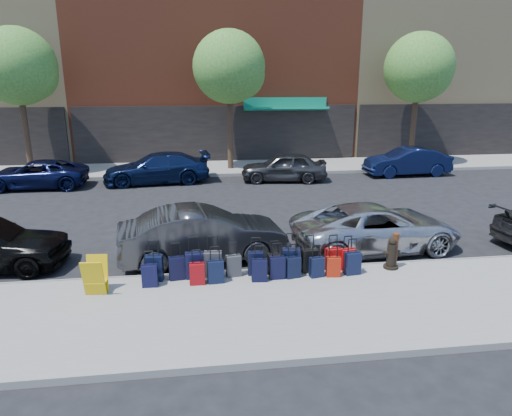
{
  "coord_description": "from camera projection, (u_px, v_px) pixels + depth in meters",
  "views": [
    {
      "loc": [
        -1.36,
        -15.42,
        4.99
      ],
      "look_at": [
        0.47,
        -1.5,
        0.96
      ],
      "focal_mm": 32.0,
      "sensor_mm": 36.0,
      "label": 1
    }
  ],
  "objects": [
    {
      "name": "ground",
      "position": [
        237.0,
        223.0,
        16.24
      ],
      "size": [
        120.0,
        120.0,
        0.0
      ],
      "primitive_type": "plane",
      "color": "black",
      "rests_on": "ground"
    },
    {
      "name": "suitcase_front_0",
      "position": [
        154.0,
        268.0,
        11.22
      ],
      "size": [
        0.45,
        0.28,
        1.04
      ],
      "rotation": [
        0.0,
        0.0,
        -0.11
      ],
      "color": "black",
      "rests_on": "sidewalk_near"
    },
    {
      "name": "bollard",
      "position": [
        395.0,
        250.0,
        11.9
      ],
      "size": [
        0.18,
        0.18,
        0.96
      ],
      "color": "#38190C",
      "rests_on": "sidewalk_near"
    },
    {
      "name": "building_right",
      "position": [
        434.0,
        20.0,
        32.91
      ],
      "size": [
        15.0,
        12.12,
        18.0
      ],
      "color": "tan",
      "rests_on": "ground"
    },
    {
      "name": "suitcase_front_5",
      "position": [
        256.0,
        263.0,
        11.56
      ],
      "size": [
        0.42,
        0.26,
        0.98
      ],
      "rotation": [
        0.0,
        0.0,
        -0.09
      ],
      "color": "black",
      "rests_on": "sidewalk_near"
    },
    {
      "name": "suitcase_front_10",
      "position": [
        348.0,
        259.0,
        11.87
      ],
      "size": [
        0.4,
        0.25,
        0.91
      ],
      "rotation": [
        0.0,
        0.0,
        0.12
      ],
      "color": "#B30B0C",
      "rests_on": "sidewalk_near"
    },
    {
      "name": "car_far_3",
      "position": [
        407.0,
        162.0,
        23.94
      ],
      "size": [
        4.48,
        1.7,
        1.46
      ],
      "primitive_type": "imported",
      "rotation": [
        0.0,
        0.0,
        -1.54
      ],
      "color": "#0D173C",
      "rests_on": "ground"
    },
    {
      "name": "tree_right",
      "position": [
        421.0,
        69.0,
        25.2
      ],
      "size": [
        3.8,
        3.8,
        7.27
      ],
      "color": "black",
      "rests_on": "sidewalk_far"
    },
    {
      "name": "tree_center",
      "position": [
        232.0,
        69.0,
        23.88
      ],
      "size": [
        3.8,
        3.8,
        7.27
      ],
      "color": "black",
      "rests_on": "sidewalk_far"
    },
    {
      "name": "suitcase_back_2",
      "position": [
        197.0,
        274.0,
        11.03
      ],
      "size": [
        0.37,
        0.22,
        0.87
      ],
      "rotation": [
        0.0,
        0.0,
        0.02
      ],
      "color": "maroon",
      "rests_on": "sidewalk_near"
    },
    {
      "name": "suitcase_back_5",
      "position": [
        259.0,
        270.0,
        11.21
      ],
      "size": [
        0.4,
        0.25,
        0.9
      ],
      "rotation": [
        0.0,
        0.0,
        -0.09
      ],
      "color": "black",
      "rests_on": "sidewalk_near"
    },
    {
      "name": "suitcase_front_2",
      "position": [
        195.0,
        265.0,
        11.36
      ],
      "size": [
        0.45,
        0.26,
        1.06
      ],
      "rotation": [
        0.0,
        0.0,
        0.03
      ],
      "color": "black",
      "rests_on": "sidewalk_near"
    },
    {
      "name": "car_near_2",
      "position": [
        376.0,
        227.0,
        13.57
      ],
      "size": [
        5.19,
        2.79,
        1.39
      ],
      "primitive_type": "imported",
      "rotation": [
        0.0,
        0.0,
        1.67
      ],
      "color": "#B4B6BC",
      "rests_on": "ground"
    },
    {
      "name": "sidewalk_far",
      "position": [
        221.0,
        168.0,
        25.75
      ],
      "size": [
        60.0,
        4.0,
        0.15
      ],
      "primitive_type": "cube",
      "color": "gray",
      "rests_on": "ground"
    },
    {
      "name": "suitcase_back_0",
      "position": [
        150.0,
        275.0,
        10.91
      ],
      "size": [
        0.38,
        0.22,
        0.89
      ],
      "rotation": [
        0.0,
        0.0,
        -0.02
      ],
      "color": "black",
      "rests_on": "sidewalk_near"
    },
    {
      "name": "car_far_0",
      "position": [
        35.0,
        174.0,
        21.21
      ],
      "size": [
        4.65,
        2.16,
        1.29
      ],
      "primitive_type": "imported",
      "rotation": [
        0.0,
        0.0,
        -1.57
      ],
      "color": "#0B1033",
      "rests_on": "ground"
    },
    {
      "name": "suitcase_front_7",
      "position": [
        291.0,
        261.0,
        11.62
      ],
      "size": [
        0.47,
        0.31,
        1.07
      ],
      "rotation": [
        0.0,
        0.0,
        -0.15
      ],
      "color": "black",
      "rests_on": "sidewalk_near"
    },
    {
      "name": "curb_near",
      "position": [
        253.0,
        272.0,
        11.95
      ],
      "size": [
        60.0,
        0.08,
        0.15
      ],
      "primitive_type": "cube",
      "color": "gray",
      "rests_on": "ground"
    },
    {
      "name": "car_far_1",
      "position": [
        157.0,
        168.0,
        22.2
      ],
      "size": [
        5.26,
        2.56,
        1.48
      ],
      "primitive_type": "imported",
      "rotation": [
        0.0,
        0.0,
        -1.47
      ],
      "color": "#0D193B",
      "rests_on": "ground"
    },
    {
      "name": "suitcase_front_1",
      "position": [
        177.0,
        268.0,
        11.29
      ],
      "size": [
        0.42,
        0.27,
        0.94
      ],
      "rotation": [
        0.0,
        0.0,
        0.14
      ],
      "color": "black",
      "rests_on": "sidewalk_near"
    },
    {
      "name": "suitcase_front_6",
      "position": [
        275.0,
        264.0,
        11.6
      ],
      "size": [
        0.37,
        0.22,
        0.88
      ],
      "rotation": [
        0.0,
        0.0,
        0.04
      ],
      "color": "black",
      "rests_on": "sidewalk_near"
    },
    {
      "name": "car_near_1",
      "position": [
        203.0,
        235.0,
        12.7
      ],
      "size": [
        4.82,
        2.23,
        1.53
      ],
      "primitive_type": "imported",
      "rotation": [
        0.0,
        0.0,
        1.7
      ],
      "color": "#2F2F32",
      "rests_on": "ground"
    },
    {
      "name": "tree_left",
      "position": [
        20.0,
        69.0,
        22.56
      ],
      "size": [
        3.8,
        3.8,
        7.27
      ],
      "color": "black",
      "rests_on": "sidewalk_far"
    },
    {
      "name": "building_center",
      "position": [
        211.0,
        0.0,
        30.62
      ],
      "size": [
        17.0,
        12.85,
        20.0
      ],
      "color": "brown",
      "rests_on": "ground"
    },
    {
      "name": "suitcase_front_9",
      "position": [
        333.0,
        259.0,
        11.85
      ],
      "size": [
        0.41,
        0.26,
        0.95
      ],
      "rotation": [
        0.0,
        0.0,
        0.11
      ],
      "color": "#A50A0A",
      "rests_on": "sidewalk_near"
    },
    {
      "name": "sidewalk_near",
      "position": [
        264.0,
        310.0,
        10.03
      ],
      "size": [
        60.0,
        4.0,
        0.15
      ],
      "primitive_type": "cube",
      "color": "gray",
      "rests_on": "ground"
    },
    {
      "name": "car_far_2",
      "position": [
        284.0,
        167.0,
        22.62
      ],
      "size": [
        4.38,
        2.2,
        1.43
      ],
      "primitive_type": "imported",
      "rotation": [
        0.0,
        0.0,
        -1.7
      ],
      "color": "#333335",
      "rests_on": "ground"
    },
    {
      "name": "fire_hydrant",
      "position": [
        392.0,
        254.0,
        11.93
      ],
      "size": [
        0.44,
        0.39,
        0.86
      ],
      "rotation": [
        0.0,
        0.0,
        0.05
      ],
      "color": "black",
      "rests_on": "sidewalk_near"
    },
    {
      "name": "suitcase_front_4",
      "position": [
        234.0,
        266.0,
        11.48
      ],
      "size": [
        0.39,
        0.26,
        0.89
      ],
      "rotation": [
        0.0,
        0.0,
        0.16
      ],
      "color": "#37373C",
      "rests_on": "sidewalk_near"
    },
    {
      "name": "suitcase_back_3",
      "position": [
        216.0,
        272.0,
        11.11
      ],
      "size": [
        0.4,
        0.26,
        0.92
      ],
      "rotation": [
        0.0,
        0.0,
        0.09
      ],
      "color": "black",
      "rests_on": "sidewalk_near"
    },
    {
      "name": "suitcase_back_10",
      "position": [
        353.0,
        263.0,
        11.59
      ],
      "size": [
        0.42,
        0.27,
        0.94
      ],
      "rotation": [
        0.0,
        0.0,
        0.12
      ],
      "color": "black",
      "rests_on": "sidewalk_near"
    },
    {
      "name": "suitcase_back_7",
      "position": [
        293.0,
        267.0,
        11.41
      ],
      "size": [
        0.4,
        0.28,
        0.87
      ],
      "rotation": [
        0.0,
        0.0,
        0.2
      ],
      "color": "black",
      "rests_on": "sidewalk_near"
    },
    {
      "name": "suitcase_front_8",
      "position": [
        309.0,
        261.0,
        11.73
      ],
      "size": [
        0.42,
        0.26,
        0.98
      ],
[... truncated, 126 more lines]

